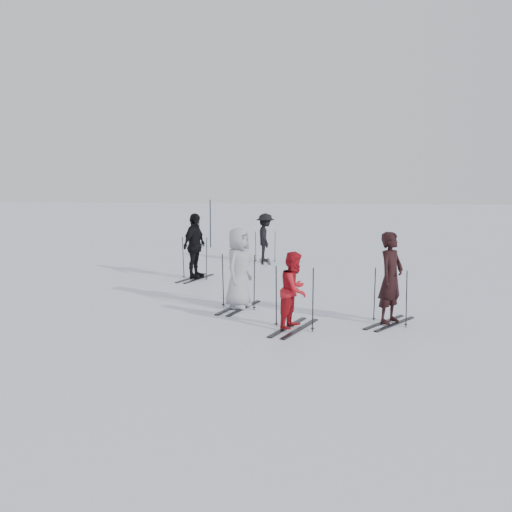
% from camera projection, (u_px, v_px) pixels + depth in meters
% --- Properties ---
extents(ground, '(120.00, 120.00, 0.00)m').
position_uv_depth(ground, '(251.00, 301.00, 14.04)').
color(ground, silver).
rests_on(ground, ground).
extents(skier_near_dark, '(0.76, 0.82, 1.89)m').
position_uv_depth(skier_near_dark, '(391.00, 279.00, 11.74)').
color(skier_near_dark, black).
rests_on(skier_near_dark, ground).
extents(skier_red, '(0.80, 0.90, 1.53)m').
position_uv_depth(skier_red, '(294.00, 291.00, 11.37)').
color(skier_red, '#AF131C').
rests_on(skier_red, ground).
extents(skier_grey, '(0.82, 1.04, 1.86)m').
position_uv_depth(skier_grey, '(238.00, 269.00, 13.19)').
color(skier_grey, '#999EA2').
rests_on(skier_grey, ground).
extents(skier_uphill_left, '(0.78, 1.23, 1.96)m').
position_uv_depth(skier_uphill_left, '(195.00, 247.00, 17.15)').
color(skier_uphill_left, black).
rests_on(skier_uphill_left, ground).
extents(skier_uphill_far, '(0.80, 1.21, 1.75)m').
position_uv_depth(skier_uphill_far, '(265.00, 238.00, 20.79)').
color(skier_uphill_far, black).
rests_on(skier_uphill_far, ground).
extents(skis_near_dark, '(1.84, 1.64, 1.19)m').
position_uv_depth(skis_near_dark, '(390.00, 296.00, 11.79)').
color(skis_near_dark, black).
rests_on(skis_near_dark, ground).
extents(skis_red, '(2.00, 1.50, 1.30)m').
position_uv_depth(skis_red, '(294.00, 297.00, 11.39)').
color(skis_red, black).
rests_on(skis_red, ground).
extents(skis_grey, '(1.99, 1.41, 1.31)m').
position_uv_depth(skis_grey, '(238.00, 280.00, 13.22)').
color(skis_grey, black).
rests_on(skis_grey, ground).
extents(skis_uphill_left, '(2.00, 1.42, 1.31)m').
position_uv_depth(skis_uphill_left, '(195.00, 257.00, 17.20)').
color(skis_uphill_left, black).
rests_on(skis_uphill_left, ground).
extents(skis_uphill_far, '(1.69, 1.06, 1.16)m').
position_uv_depth(skis_uphill_far, '(265.00, 246.00, 20.83)').
color(skis_uphill_far, black).
rests_on(skis_uphill_far, ground).
extents(piste_marker, '(0.05, 0.05, 2.12)m').
position_uv_depth(piste_marker, '(210.00, 224.00, 25.31)').
color(piste_marker, black).
rests_on(piste_marker, ground).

